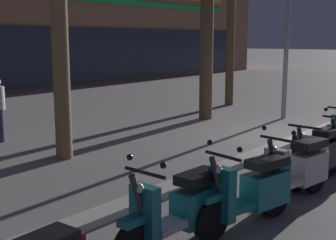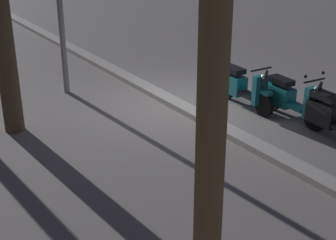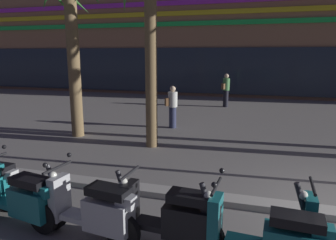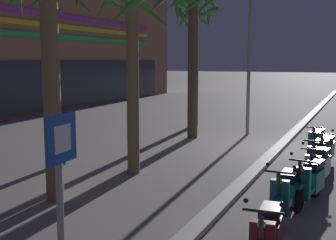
# 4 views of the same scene
# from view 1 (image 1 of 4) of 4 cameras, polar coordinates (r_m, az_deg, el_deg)

# --- Properties ---
(ground_plane) EXTENTS (200.00, 200.00, 0.00)m
(ground_plane) POSITION_cam_1_polar(r_m,az_deg,el_deg) (11.56, 17.02, -2.30)
(ground_plane) COLOR gray
(curb_strip) EXTENTS (60.00, 0.36, 0.12)m
(curb_strip) POSITION_cam_1_polar(r_m,az_deg,el_deg) (11.58, 16.74, -1.97)
(curb_strip) COLOR #BCB7AD
(curb_strip) RESTS_ON ground
(scooter_teal_tail_end) EXTENTS (1.83, 0.56, 1.17)m
(scooter_teal_tail_end) POSITION_cam_1_polar(r_m,az_deg,el_deg) (5.37, 1.78, -11.05)
(scooter_teal_tail_end) COLOR black
(scooter_teal_tail_end) RESTS_ON ground
(scooter_teal_mid_centre) EXTENTS (1.75, 0.64, 1.17)m
(scooter_teal_mid_centre) POSITION_cam_1_polar(r_m,az_deg,el_deg) (6.03, 10.56, -8.74)
(scooter_teal_mid_centre) COLOR black
(scooter_teal_mid_centre) RESTS_ON ground
(scooter_silver_lead_nearest) EXTENTS (1.77, 0.59, 1.17)m
(scooter_silver_lead_nearest) POSITION_cam_1_polar(r_m,az_deg,el_deg) (7.12, 16.05, -5.97)
(scooter_silver_lead_nearest) COLOR black
(scooter_silver_lead_nearest) RESTS_ON ground
(scooter_black_mid_front) EXTENTS (1.79, 0.56, 1.04)m
(scooter_black_mid_front) POSITION_cam_1_polar(r_m,az_deg,el_deg) (8.15, 18.44, -4.11)
(scooter_black_mid_front) COLOR black
(scooter_black_mid_front) RESTS_ON ground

